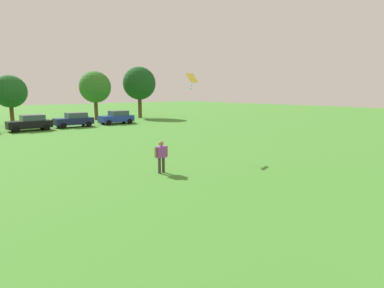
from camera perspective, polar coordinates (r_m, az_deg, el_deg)
ground_plane at (r=29.48m, az=-23.45°, el=0.38°), size 160.00×160.00×0.00m
adult_bystander at (r=16.62m, az=-5.43°, el=-1.79°), size 0.79×0.31×1.66m
kite at (r=21.35m, az=-0.01°, el=11.32°), size 1.04×0.73×1.04m
parked_car_black_1 at (r=38.50m, az=-26.58°, el=3.37°), size 4.30×2.02×1.68m
parked_car_navy_2 at (r=40.52m, az=-20.02°, el=4.03°), size 4.30×2.02×1.68m
parked_car_blue_3 at (r=42.95m, az=-13.09°, el=4.62°), size 4.30×2.02×1.68m
tree_center at (r=45.41m, az=-29.40°, el=8.04°), size 3.92×3.92×6.10m
tree_right at (r=49.20m, az=-16.70°, el=9.55°), size 4.50×4.50×7.01m
tree_far_right at (r=52.10m, az=-9.26°, el=10.47°), size 5.10×5.10×7.94m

